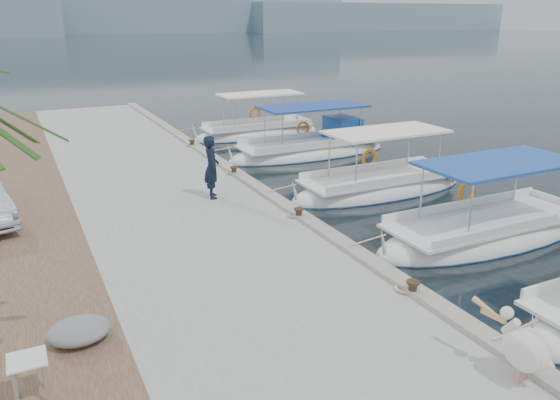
% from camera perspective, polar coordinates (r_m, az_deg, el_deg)
% --- Properties ---
extents(ground, '(400.00, 400.00, 0.00)m').
position_cam_1_polar(ground, '(14.73, 5.92, -5.44)').
color(ground, black).
rests_on(ground, ground).
extents(concrete_quay, '(6.00, 40.00, 0.50)m').
position_cam_1_polar(concrete_quay, '(17.83, -10.95, -0.47)').
color(concrete_quay, gray).
rests_on(concrete_quay, ground).
extents(quay_curb, '(0.44, 40.00, 0.12)m').
position_cam_1_polar(quay_curb, '(18.60, -2.75, 1.67)').
color(quay_curb, gray).
rests_on(quay_curb, concrete_quay).
extents(cobblestone_strip, '(4.00, 40.00, 0.50)m').
position_cam_1_polar(cobblestone_strip, '(17.33, -27.05, -2.82)').
color(cobblestone_strip, brown).
rests_on(cobblestone_strip, ground).
extents(distant_hills, '(330.00, 60.00, 18.00)m').
position_cam_1_polar(distant_hills, '(216.00, -17.25, 18.33)').
color(distant_hills, '#758FA1').
rests_on(distant_hills, ground).
extents(fishing_caique_b, '(7.46, 2.51, 2.83)m').
position_cam_1_polar(fishing_caique_b, '(16.56, 20.72, -3.35)').
color(fishing_caique_b, white).
rests_on(fishing_caique_b, ground).
extents(fishing_caique_c, '(7.05, 2.30, 2.83)m').
position_cam_1_polar(fishing_caique_c, '(19.81, 10.26, 1.14)').
color(fishing_caique_c, white).
rests_on(fishing_caique_c, ground).
extents(fishing_caique_d, '(7.90, 2.41, 2.83)m').
position_cam_1_polar(fishing_caique_d, '(24.87, 3.23, 5.14)').
color(fishing_caique_d, white).
rests_on(fishing_caique_d, ground).
extents(fishing_caique_e, '(7.07, 2.09, 2.83)m').
position_cam_1_polar(fishing_caique_e, '(28.83, -2.37, 6.92)').
color(fishing_caique_e, white).
rests_on(fishing_caique_e, ground).
extents(mooring_bollards, '(0.28, 20.28, 0.33)m').
position_cam_1_polar(mooring_bollards, '(15.51, 1.98, -1.32)').
color(mooring_bollards, black).
rests_on(mooring_bollards, concrete_quay).
extents(pelican, '(0.61, 1.47, 1.13)m').
position_cam_1_polar(pelican, '(9.61, 24.12, -13.89)').
color(pelican, tan).
rests_on(pelican, concrete_quay).
extents(fisherman, '(0.62, 0.81, 2.00)m').
position_cam_1_polar(fisherman, '(17.27, -7.16, 3.44)').
color(fisherman, black).
rests_on(fisherman, concrete_quay).
extents(tarp_bundle, '(1.10, 0.90, 0.40)m').
position_cam_1_polar(tarp_bundle, '(10.56, -20.26, -12.70)').
color(tarp_bundle, slate).
rests_on(tarp_bundle, cobblestone_strip).
extents(folding_table, '(0.55, 0.55, 0.73)m').
position_cam_1_polar(folding_table, '(9.23, -24.79, -15.89)').
color(folding_table, silver).
rests_on(folding_table, cobblestone_strip).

